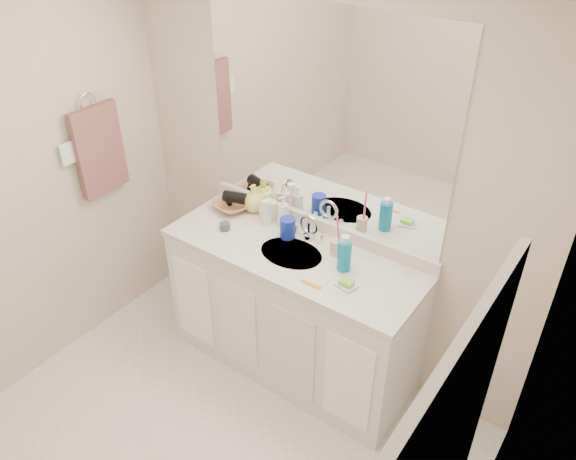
# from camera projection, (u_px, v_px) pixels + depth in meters

# --- Properties ---
(wall_back) EXTENTS (2.60, 0.02, 2.40)m
(wall_back) POSITION_uv_depth(u_px,v_px,m) (322.00, 182.00, 3.15)
(wall_back) COLOR beige
(wall_back) RESTS_ON floor
(vanity_cabinet) EXTENTS (1.50, 0.55, 0.85)m
(vanity_cabinet) POSITION_uv_depth(u_px,v_px,m) (293.00, 312.00, 3.39)
(vanity_cabinet) COLOR silver
(vanity_cabinet) RESTS_ON floor
(countertop) EXTENTS (1.52, 0.57, 0.03)m
(countertop) POSITION_uv_depth(u_px,v_px,m) (293.00, 253.00, 3.15)
(countertop) COLOR beige
(countertop) RESTS_ON vanity_cabinet
(backsplash) EXTENTS (1.52, 0.03, 0.08)m
(backsplash) POSITION_uv_depth(u_px,v_px,m) (319.00, 225.00, 3.29)
(backsplash) COLOR silver
(backsplash) RESTS_ON countertop
(sink_basin) EXTENTS (0.37, 0.37, 0.02)m
(sink_basin) POSITION_uv_depth(u_px,v_px,m) (291.00, 255.00, 3.13)
(sink_basin) COLOR beige
(sink_basin) RESTS_ON countertop
(faucet) EXTENTS (0.02, 0.02, 0.11)m
(faucet) POSITION_uv_depth(u_px,v_px,m) (309.00, 230.00, 3.22)
(faucet) COLOR silver
(faucet) RESTS_ON countertop
(mirror) EXTENTS (1.48, 0.01, 1.20)m
(mirror) POSITION_uv_depth(u_px,v_px,m) (323.00, 122.00, 2.94)
(mirror) COLOR white
(mirror) RESTS_ON wall_back
(blue_mug) EXTENTS (0.12, 0.12, 0.12)m
(blue_mug) POSITION_uv_depth(u_px,v_px,m) (288.00, 228.00, 3.22)
(blue_mug) COLOR #162B97
(blue_mug) RESTS_ON countertop
(tan_cup) EXTENTS (0.09, 0.09, 0.09)m
(tan_cup) POSITION_uv_depth(u_px,v_px,m) (336.00, 247.00, 3.09)
(tan_cup) COLOR #CFAF92
(tan_cup) RESTS_ON countertop
(toothbrush) EXTENTS (0.02, 0.04, 0.21)m
(toothbrush) POSITION_uv_depth(u_px,v_px,m) (338.00, 232.00, 3.03)
(toothbrush) COLOR #F44089
(toothbrush) RESTS_ON tan_cup
(mouthwash_bottle) EXTENTS (0.09, 0.09, 0.18)m
(mouthwash_bottle) POSITION_uv_depth(u_px,v_px,m) (344.00, 255.00, 2.96)
(mouthwash_bottle) COLOR #0D77A6
(mouthwash_bottle) RESTS_ON countertop
(soap_dish) EXTENTS (0.12, 0.10, 0.01)m
(soap_dish) POSITION_uv_depth(u_px,v_px,m) (346.00, 285.00, 2.88)
(soap_dish) COLOR silver
(soap_dish) RESTS_ON countertop
(green_soap) EXTENTS (0.07, 0.05, 0.02)m
(green_soap) POSITION_uv_depth(u_px,v_px,m) (346.00, 283.00, 2.87)
(green_soap) COLOR #81D634
(green_soap) RESTS_ON soap_dish
(orange_comb) EXTENTS (0.12, 0.02, 0.00)m
(orange_comb) POSITION_uv_depth(u_px,v_px,m) (311.00, 284.00, 2.89)
(orange_comb) COLOR orange
(orange_comb) RESTS_ON countertop
(dark_jar) EXTENTS (0.06, 0.06, 0.04)m
(dark_jar) POSITION_uv_depth(u_px,v_px,m) (225.00, 226.00, 3.31)
(dark_jar) COLOR #3C3C44
(dark_jar) RESTS_ON countertop
(extra_white_bottle) EXTENTS (0.07, 0.07, 0.16)m
(extra_white_bottle) POSITION_uv_depth(u_px,v_px,m) (267.00, 213.00, 3.33)
(extra_white_bottle) COLOR white
(extra_white_bottle) RESTS_ON countertop
(soap_bottle_white) EXTENTS (0.09, 0.09, 0.19)m
(soap_bottle_white) POSITION_uv_depth(u_px,v_px,m) (284.00, 211.00, 3.31)
(soap_bottle_white) COLOR white
(soap_bottle_white) RESTS_ON countertop
(soap_bottle_cream) EXTENTS (0.11, 0.11, 0.19)m
(soap_bottle_cream) POSITION_uv_depth(u_px,v_px,m) (269.00, 206.00, 3.36)
(soap_bottle_cream) COLOR #FFEBCF
(soap_bottle_cream) RESTS_ON countertop
(soap_bottle_yellow) EXTENTS (0.17, 0.17, 0.18)m
(soap_bottle_yellow) POSITION_uv_depth(u_px,v_px,m) (254.00, 198.00, 3.45)
(soap_bottle_yellow) COLOR #DCDE56
(soap_bottle_yellow) RESTS_ON countertop
(wicker_basket) EXTENTS (0.29, 0.29, 0.06)m
(wicker_basket) POSITION_uv_depth(u_px,v_px,m) (233.00, 205.00, 3.50)
(wicker_basket) COLOR #B67249
(wicker_basket) RESTS_ON countertop
(hair_dryer) EXTENTS (0.16, 0.11, 0.07)m
(hair_dryer) POSITION_uv_depth(u_px,v_px,m) (235.00, 197.00, 3.45)
(hair_dryer) COLOR black
(hair_dryer) RESTS_ON wicker_basket
(towel_ring) EXTENTS (0.01, 0.11, 0.11)m
(towel_ring) POSITION_uv_depth(u_px,v_px,m) (88.00, 102.00, 3.21)
(towel_ring) COLOR silver
(towel_ring) RESTS_ON wall_left
(hand_towel) EXTENTS (0.04, 0.32, 0.55)m
(hand_towel) POSITION_uv_depth(u_px,v_px,m) (100.00, 150.00, 3.37)
(hand_towel) COLOR brown
(hand_towel) RESTS_ON towel_ring
(switch_plate) EXTENTS (0.01, 0.08, 0.13)m
(switch_plate) POSITION_uv_depth(u_px,v_px,m) (67.00, 154.00, 3.22)
(switch_plate) COLOR white
(switch_plate) RESTS_ON wall_left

